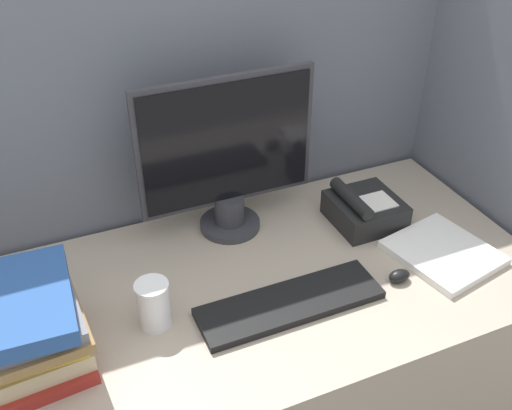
{
  "coord_description": "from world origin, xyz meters",
  "views": [
    {
      "loc": [
        -0.46,
        -0.68,
        1.75
      ],
      "look_at": [
        0.01,
        0.41,
        0.95
      ],
      "focal_mm": 42.0,
      "sensor_mm": 36.0,
      "label": 1
    }
  ],
  "objects_px": {
    "mouse": "(399,276)",
    "book_stack": "(24,328)",
    "keyboard": "(290,303)",
    "desk_telephone": "(364,209)",
    "coffee_cup": "(154,304)",
    "monitor": "(228,160)"
  },
  "relations": [
    {
      "from": "mouse",
      "to": "book_stack",
      "type": "relative_size",
      "value": 0.2
    },
    {
      "from": "monitor",
      "to": "desk_telephone",
      "type": "relative_size",
      "value": 2.6
    },
    {
      "from": "monitor",
      "to": "coffee_cup",
      "type": "height_order",
      "value": "monitor"
    },
    {
      "from": "coffee_cup",
      "to": "book_stack",
      "type": "height_order",
      "value": "book_stack"
    },
    {
      "from": "monitor",
      "to": "coffee_cup",
      "type": "relative_size",
      "value": 4.04
    },
    {
      "from": "book_stack",
      "to": "monitor",
      "type": "bearing_deg",
      "value": 26.75
    },
    {
      "from": "coffee_cup",
      "to": "book_stack",
      "type": "bearing_deg",
      "value": 179.84
    },
    {
      "from": "coffee_cup",
      "to": "desk_telephone",
      "type": "bearing_deg",
      "value": 13.54
    },
    {
      "from": "coffee_cup",
      "to": "keyboard",
      "type": "bearing_deg",
      "value": -13.07
    },
    {
      "from": "mouse",
      "to": "coffee_cup",
      "type": "distance_m",
      "value": 0.61
    },
    {
      "from": "keyboard",
      "to": "desk_telephone",
      "type": "distance_m",
      "value": 0.42
    },
    {
      "from": "keyboard",
      "to": "mouse",
      "type": "height_order",
      "value": "mouse"
    },
    {
      "from": "monitor",
      "to": "mouse",
      "type": "bearing_deg",
      "value": -51.65
    },
    {
      "from": "mouse",
      "to": "monitor",
      "type": "bearing_deg",
      "value": 128.35
    },
    {
      "from": "keyboard",
      "to": "coffee_cup",
      "type": "xyz_separation_m",
      "value": [
        -0.31,
        0.07,
        0.05
      ]
    },
    {
      "from": "desk_telephone",
      "to": "coffee_cup",
      "type": "bearing_deg",
      "value": -166.46
    },
    {
      "from": "monitor",
      "to": "book_stack",
      "type": "xyz_separation_m",
      "value": [
        -0.57,
        -0.29,
        -0.12
      ]
    },
    {
      "from": "book_stack",
      "to": "desk_telephone",
      "type": "relative_size",
      "value": 1.57
    },
    {
      "from": "keyboard",
      "to": "book_stack",
      "type": "xyz_separation_m",
      "value": [
        -0.59,
        0.07,
        0.09
      ]
    },
    {
      "from": "coffee_cup",
      "to": "book_stack",
      "type": "xyz_separation_m",
      "value": [
        -0.27,
        0.0,
        0.04
      ]
    },
    {
      "from": "monitor",
      "to": "book_stack",
      "type": "height_order",
      "value": "monitor"
    },
    {
      "from": "keyboard",
      "to": "monitor",
      "type": "bearing_deg",
      "value": 92.35
    }
  ]
}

